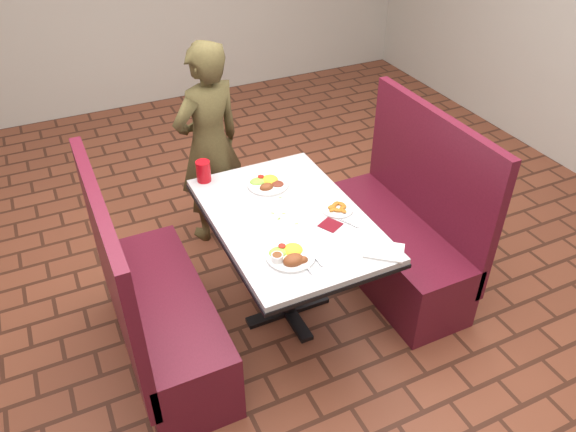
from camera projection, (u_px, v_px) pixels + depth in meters
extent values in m
plane|color=brown|center=(288.00, 312.00, 3.56)|extent=(7.00, 7.00, 0.00)
cube|color=silver|center=(288.00, 219.00, 3.13)|extent=(0.80, 1.20, 0.03)
cube|color=black|center=(288.00, 222.00, 3.15)|extent=(0.81, 1.21, 0.02)
cylinder|color=black|center=(288.00, 269.00, 3.35)|extent=(0.10, 0.10, 0.69)
cube|color=black|center=(288.00, 310.00, 3.55)|extent=(0.55, 0.08, 0.03)
cube|color=black|center=(288.00, 310.00, 3.55)|extent=(0.08, 0.55, 0.03)
cube|color=maroon|center=(168.00, 325.00, 3.17)|extent=(0.45, 1.20, 0.45)
cube|color=maroon|center=(113.00, 273.00, 2.81)|extent=(0.06, 1.20, 0.95)
cube|color=maroon|center=(391.00, 252.00, 3.69)|extent=(0.45, 1.20, 0.45)
cube|color=maroon|center=(429.00, 183.00, 3.49)|extent=(0.06, 1.20, 0.95)
imported|color=brown|center=(209.00, 145.00, 3.82)|extent=(0.61, 0.50, 1.45)
cylinder|color=white|center=(291.00, 256.00, 2.83)|extent=(0.25, 0.25, 0.01)
ellipsoid|color=yellow|center=(293.00, 246.00, 2.84)|extent=(0.10, 0.10, 0.05)
ellipsoid|color=#94C34E|center=(278.00, 250.00, 2.83)|extent=(0.10, 0.08, 0.03)
cylinder|color=red|center=(282.00, 246.00, 2.85)|extent=(0.04, 0.04, 0.01)
ellipsoid|color=brown|center=(293.00, 257.00, 2.76)|extent=(0.11, 0.08, 0.06)
ellipsoid|color=brown|center=(302.00, 258.00, 2.77)|extent=(0.06, 0.04, 0.04)
cylinder|color=white|center=(277.00, 258.00, 2.78)|extent=(0.06, 0.06, 0.04)
cylinder|color=#643113|center=(277.00, 255.00, 2.77)|extent=(0.05, 0.05, 0.00)
cylinder|color=white|center=(268.00, 184.00, 3.37)|extent=(0.25, 0.25, 0.01)
ellipsoid|color=yellow|center=(270.00, 177.00, 3.38)|extent=(0.10, 0.10, 0.05)
ellipsoid|color=#94C34E|center=(258.00, 179.00, 3.37)|extent=(0.10, 0.08, 0.03)
cylinder|color=red|center=(261.00, 176.00, 3.39)|extent=(0.04, 0.04, 0.01)
ellipsoid|color=maroon|center=(278.00, 182.00, 3.35)|extent=(0.07, 0.07, 0.03)
ellipsoid|color=brown|center=(266.00, 184.00, 3.31)|extent=(0.08, 0.06, 0.05)
cylinder|color=white|center=(337.00, 209.00, 3.16)|extent=(0.17, 0.17, 0.01)
cube|color=maroon|center=(330.00, 225.00, 3.05)|extent=(0.14, 0.14, 0.00)
cube|color=silver|center=(348.00, 223.00, 3.06)|extent=(0.07, 0.12, 0.00)
cylinder|color=#BA0C14|center=(203.00, 171.00, 3.38)|extent=(0.09, 0.09, 0.13)
cube|color=white|center=(384.00, 251.00, 2.86)|extent=(0.25, 0.24, 0.01)
cube|color=#BBBBBF|center=(315.00, 257.00, 2.82)|extent=(0.01, 0.15, 0.00)
cube|color=#BCBBC0|center=(305.00, 264.00, 2.78)|extent=(0.01, 0.16, 0.00)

